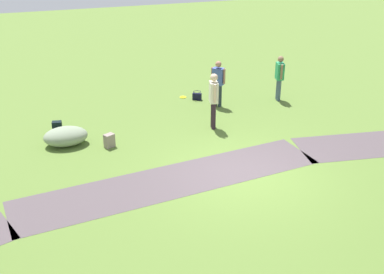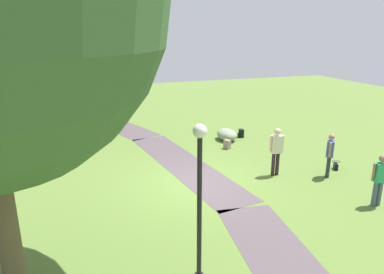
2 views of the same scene
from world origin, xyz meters
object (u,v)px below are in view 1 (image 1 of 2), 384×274
(woman_with_handbag, at_px, (218,81))
(handbag_on_grass, at_px, (197,96))
(backpack_by_boulder, at_px, (57,128))
(frisbee_on_grass, at_px, (183,97))
(spare_backpack_on_lawn, at_px, (109,141))
(lawn_boulder, at_px, (66,136))
(man_near_boulder, at_px, (214,97))
(passerby_on_path, at_px, (280,75))

(woman_with_handbag, bearing_deg, handbag_on_grass, -58.38)
(backpack_by_boulder, height_order, frisbee_on_grass, backpack_by_boulder)
(spare_backpack_on_lawn, height_order, frisbee_on_grass, spare_backpack_on_lawn)
(lawn_boulder, bearing_deg, handbag_on_grass, -153.73)
(man_near_boulder, bearing_deg, frisbee_on_grass, -87.48)
(lawn_boulder, relative_size, passerby_on_path, 0.78)
(woman_with_handbag, bearing_deg, lawn_boulder, 16.55)
(passerby_on_path, height_order, frisbee_on_grass, passerby_on_path)
(backpack_by_boulder, bearing_deg, spare_backpack_on_lawn, 134.77)
(handbag_on_grass, height_order, spare_backpack_on_lawn, spare_backpack_on_lawn)
(backpack_by_boulder, bearing_deg, lawn_boulder, 102.27)
(backpack_by_boulder, xyz_separation_m, spare_backpack_on_lawn, (-1.36, 1.37, 0.00))
(backpack_by_boulder, height_order, spare_backpack_on_lawn, same)
(woman_with_handbag, height_order, frisbee_on_grass, woman_with_handbag)
(lawn_boulder, xyz_separation_m, frisbee_on_grass, (-4.36, -2.73, -0.26))
(man_near_boulder, xyz_separation_m, passerby_on_path, (-3.03, -1.61, -0.11))
(woman_with_handbag, xyz_separation_m, man_near_boulder, (0.77, 1.70, 0.11))
(handbag_on_grass, distance_m, backpack_by_boulder, 5.18)
(man_near_boulder, height_order, backpack_by_boulder, man_near_boulder)
(lawn_boulder, height_order, spare_backpack_on_lawn, lawn_boulder)
(woman_with_handbag, distance_m, spare_backpack_on_lawn, 4.64)
(woman_with_handbag, distance_m, backpack_by_boulder, 5.54)
(woman_with_handbag, bearing_deg, spare_backpack_on_lawn, 26.88)
(frisbee_on_grass, bearing_deg, lawn_boulder, 32.08)
(lawn_boulder, relative_size, spare_backpack_on_lawn, 3.16)
(lawn_boulder, bearing_deg, backpack_by_boulder, -77.73)
(passerby_on_path, height_order, handbag_on_grass, passerby_on_path)
(lawn_boulder, bearing_deg, spare_backpack_on_lawn, 156.60)
(lawn_boulder, distance_m, man_near_boulder, 4.55)
(lawn_boulder, height_order, woman_with_handbag, woman_with_handbag)
(woman_with_handbag, height_order, handbag_on_grass, woman_with_handbag)
(lawn_boulder, relative_size, handbag_on_grass, 3.41)
(man_near_boulder, relative_size, backpack_by_boulder, 4.42)
(woman_with_handbag, relative_size, backpack_by_boulder, 4.02)
(lawn_boulder, bearing_deg, passerby_on_path, -168.96)
(woman_with_handbag, bearing_deg, man_near_boulder, 65.58)
(spare_backpack_on_lawn, xyz_separation_m, frisbee_on_grass, (-3.18, -3.24, -0.18))
(man_near_boulder, distance_m, frisbee_on_grass, 3.05)
(spare_backpack_on_lawn, bearing_deg, frisbee_on_grass, -134.50)
(backpack_by_boulder, bearing_deg, passerby_on_path, -175.53)
(handbag_on_grass, height_order, backpack_by_boulder, backpack_by_boulder)
(handbag_on_grass, bearing_deg, woman_with_handbag, 121.62)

